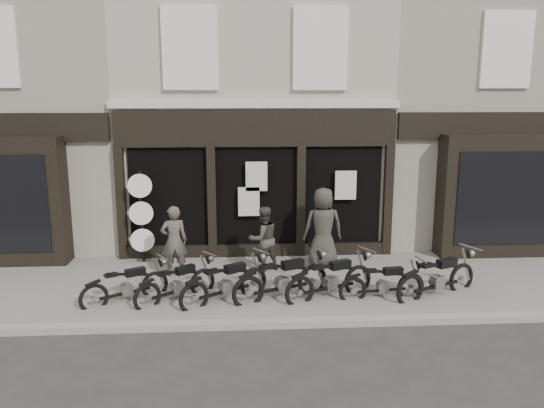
{
  "coord_description": "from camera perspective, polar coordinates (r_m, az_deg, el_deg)",
  "views": [
    {
      "loc": [
        -0.41,
        -10.53,
        4.27
      ],
      "look_at": [
        0.32,
        1.6,
        1.78
      ],
      "focal_mm": 35.0,
      "sensor_mm": 36.0,
      "label": 1
    }
  ],
  "objects": [
    {
      "name": "motorcycle_1",
      "position": [
        11.32,
        -10.19,
        -8.73
      ],
      "size": [
        1.65,
        1.4,
        0.93
      ],
      "rotation": [
        0.0,
        0.0,
        0.67
      ],
      "color": "black",
      "rests_on": "ground"
    },
    {
      "name": "man_right",
      "position": [
        13.07,
        5.51,
        -2.48
      ],
      "size": [
        0.97,
        0.65,
        1.96
      ],
      "primitive_type": "imported",
      "rotation": [
        0.0,
        0.0,
        3.17
      ],
      "color": "#36312D",
      "rests_on": "pavement"
    },
    {
      "name": "motorcycle_0",
      "position": [
        11.48,
        -15.4,
        -8.74
      ],
      "size": [
        1.69,
        1.23,
        0.91
      ],
      "rotation": [
        0.0,
        0.0,
        0.57
      ],
      "color": "black",
      "rests_on": "ground"
    },
    {
      "name": "man_left",
      "position": [
        12.54,
        -10.49,
        -3.93
      ],
      "size": [
        0.67,
        0.5,
        1.67
      ],
      "primitive_type": "imported",
      "rotation": [
        0.0,
        0.0,
        3.32
      ],
      "color": "#4D453F",
      "rests_on": "pavement"
    },
    {
      "name": "central_building",
      "position": [
        16.49,
        -2.07,
        10.93
      ],
      "size": [
        7.3,
        6.22,
        8.34
      ],
      "color": "#A8A090",
      "rests_on": "ground"
    },
    {
      "name": "motorcycle_3",
      "position": [
        11.2,
        1.12,
        -8.49
      ],
      "size": [
        2.09,
        1.19,
        1.07
      ],
      "rotation": [
        0.0,
        0.0,
        0.42
      ],
      "color": "black",
      "rests_on": "ground"
    },
    {
      "name": "motorcycle_6",
      "position": [
        11.86,
        17.38,
        -7.9
      ],
      "size": [
        2.04,
        1.22,
        1.05
      ],
      "rotation": [
        0.0,
        0.0,
        0.45
      ],
      "color": "black",
      "rests_on": "ground"
    },
    {
      "name": "ground_plane",
      "position": [
        11.37,
        -1.16,
        -10.46
      ],
      "size": [
        90.0,
        90.0,
        0.0
      ],
      "primitive_type": "plane",
      "color": "#2D2B28",
      "rests_on": "ground"
    },
    {
      "name": "motorcycle_2",
      "position": [
        11.11,
        -4.99,
        -8.81
      ],
      "size": [
        1.86,
        1.41,
        1.02
      ],
      "rotation": [
        0.0,
        0.0,
        0.6
      ],
      "color": "black",
      "rests_on": "ground"
    },
    {
      "name": "kerb",
      "position": [
        10.2,
        -0.87,
        -12.75
      ],
      "size": [
        30.0,
        0.25,
        0.13
      ],
      "primitive_type": "cube",
      "color": "gray",
      "rests_on": "ground_plane"
    },
    {
      "name": "motorcycle_4",
      "position": [
        11.32,
        6.33,
        -8.4
      ],
      "size": [
        2.01,
        1.18,
        1.03
      ],
      "rotation": [
        0.0,
        0.0,
        0.44
      ],
      "color": "black",
      "rests_on": "ground"
    },
    {
      "name": "motorcycle_5",
      "position": [
        11.47,
        11.87,
        -8.6
      ],
      "size": [
        1.89,
        0.53,
        0.9
      ],
      "rotation": [
        0.0,
        0.0,
        0.13
      ],
      "color": "black",
      "rests_on": "ground"
    },
    {
      "name": "neighbour_left",
      "position": [
        17.47,
        -23.71,
        9.88
      ],
      "size": [
        5.6,
        6.73,
        8.34
      ],
      "color": "gray",
      "rests_on": "ground"
    },
    {
      "name": "pavement",
      "position": [
        12.19,
        -1.33,
        -8.61
      ],
      "size": [
        30.0,
        4.2,
        0.12
      ],
      "primitive_type": "cube",
      "color": "slate",
      "rests_on": "ground_plane"
    },
    {
      "name": "man_centre",
      "position": [
        12.72,
        -0.94,
        -3.75
      ],
      "size": [
        0.94,
        0.85,
        1.57
      ],
      "primitive_type": "imported",
      "rotation": [
        0.0,
        0.0,
        3.56
      ],
      "color": "#3F3833",
      "rests_on": "pavement"
    },
    {
      "name": "neighbour_right",
      "position": [
        17.76,
        19.23,
        10.22
      ],
      "size": [
        5.6,
        6.73,
        8.34
      ],
      "color": "gray",
      "rests_on": "ground"
    },
    {
      "name": "advert_sign_post",
      "position": [
        13.66,
        -13.84,
        -1.74
      ],
      "size": [
        0.6,
        0.38,
        2.46
      ],
      "rotation": [
        0.0,
        0.0,
        0.14
      ],
      "color": "black",
      "rests_on": "ground"
    }
  ]
}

